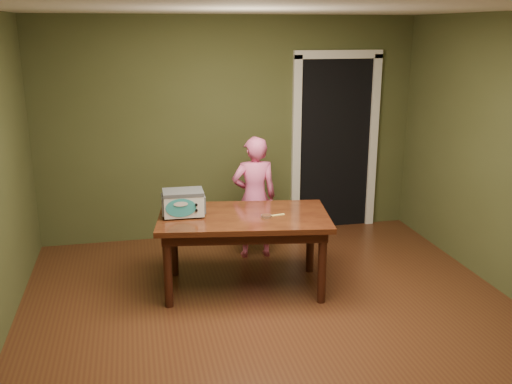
# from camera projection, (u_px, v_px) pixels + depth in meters

# --- Properties ---
(floor) EXTENTS (5.00, 5.00, 0.00)m
(floor) POSITION_uv_depth(u_px,v_px,m) (284.00, 334.00, 4.74)
(floor) COLOR #4E2B16
(floor) RESTS_ON ground
(room_shell) EXTENTS (4.52, 5.02, 2.61)m
(room_shell) POSITION_uv_depth(u_px,v_px,m) (288.00, 131.00, 4.27)
(room_shell) COLOR #464C28
(room_shell) RESTS_ON ground
(doorway) EXTENTS (1.10, 0.66, 2.25)m
(doorway) POSITION_uv_depth(u_px,v_px,m) (327.00, 141.00, 7.33)
(doorway) COLOR black
(doorway) RESTS_ON ground
(dining_table) EXTENTS (1.72, 1.13, 0.75)m
(dining_table) POSITION_uv_depth(u_px,v_px,m) (244.00, 225.00, 5.41)
(dining_table) COLOR black
(dining_table) RESTS_ON floor
(toy_oven) EXTENTS (0.40, 0.28, 0.25)m
(toy_oven) POSITION_uv_depth(u_px,v_px,m) (183.00, 202.00, 5.32)
(toy_oven) COLOR #4C4F54
(toy_oven) RESTS_ON dining_table
(baking_pan) EXTENTS (0.10, 0.10, 0.02)m
(baking_pan) POSITION_uv_depth(u_px,v_px,m) (266.00, 216.00, 5.32)
(baking_pan) COLOR silver
(baking_pan) RESTS_ON dining_table
(spatula) EXTENTS (0.18, 0.05, 0.01)m
(spatula) POSITION_uv_depth(u_px,v_px,m) (276.00, 215.00, 5.36)
(spatula) COLOR #F1D669
(spatula) RESTS_ON dining_table
(child) EXTENTS (0.50, 0.33, 1.35)m
(child) POSITION_uv_depth(u_px,v_px,m) (254.00, 197.00, 6.20)
(child) COLOR pink
(child) RESTS_ON floor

